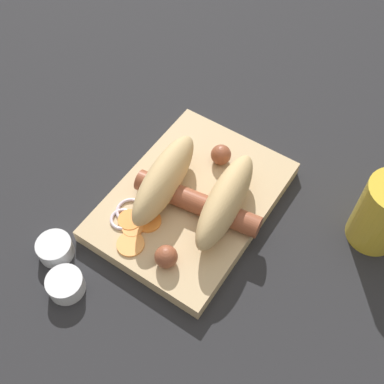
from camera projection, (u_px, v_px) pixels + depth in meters
name	position (u px, v px, depth m)	size (l,w,h in m)	color
ground_plane	(192.00, 205.00, 0.65)	(3.00, 3.00, 0.00)	#232326
food_tray	(192.00, 201.00, 0.64)	(0.26, 0.19, 0.02)	tan
bread_roll	(194.00, 191.00, 0.60)	(0.16, 0.14, 0.06)	tan
sausage	(197.00, 203.00, 0.61)	(0.19, 0.17, 0.03)	brown
pickled_veggies	(132.00, 222.00, 0.61)	(0.08, 0.07, 0.00)	orange
condiment_cup_near	(55.00, 249.00, 0.60)	(0.04, 0.04, 0.02)	silver
condiment_cup_far	(66.00, 285.00, 0.57)	(0.04, 0.04, 0.02)	silver
drink_glass	(383.00, 213.00, 0.58)	(0.07, 0.07, 0.10)	gold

